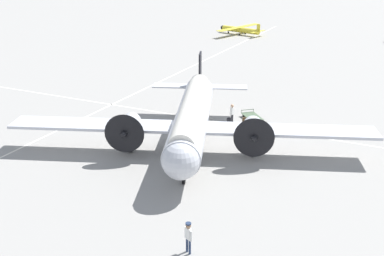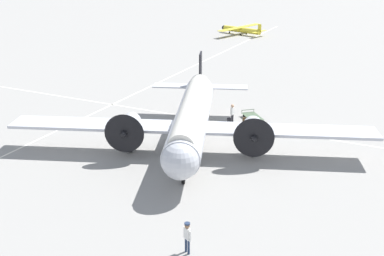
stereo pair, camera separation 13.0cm
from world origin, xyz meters
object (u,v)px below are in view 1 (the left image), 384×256
Objects in this scene: suitcase_upright_spare at (245,121)px; crew_foreground at (188,234)px; suitcase_near_door at (229,121)px; baggage_cart at (252,116)px; passenger_boarding at (232,112)px; light_aircraft_distant at (239,29)px; airliner_main at (192,119)px.

crew_foreground is at bearing -78.38° from suitcase_upright_spare.
suitcase_near_door is at bearing -154.24° from suitcase_upright_spare.
baggage_cart is (1.40, 1.83, 0.02)m from suitcase_near_door.
passenger_boarding reaches higher than crew_foreground.
passenger_boarding reaches higher than suitcase_upright_spare.
crew_foreground is at bearing 123.82° from light_aircraft_distant.
passenger_boarding is 0.82m from suitcase_near_door.
suitcase_upright_spare is (0.98, 0.49, -0.79)m from passenger_boarding.
suitcase_upright_spare is at bearing 126.62° from light_aircraft_distant.
suitcase_upright_spare is at bearing -50.66° from baggage_cart.
baggage_cart is at bearing 52.62° from suitcase_near_door.
airliner_main is 14.96× the size of crew_foreground.
airliner_main reaches higher than baggage_cart.
suitcase_upright_spare is at bearing 25.76° from suitcase_near_door.
passenger_boarding is 0.68× the size of baggage_cart.
light_aircraft_distant reaches higher than suitcase_near_door.
suitcase_near_door is 2.30m from baggage_cart.
passenger_boarding is (0.63, 6.43, -1.35)m from airliner_main.
suitcase_upright_spare is 0.05× the size of light_aircraft_distant.
crew_foreground is 20.01m from baggage_cart.
passenger_boarding reaches higher than baggage_cart.
suitcase_near_door is at bearing 134.92° from crew_foreground.
baggage_cart is (1.82, 8.17, -2.12)m from airliner_main.
light_aircraft_distant is (-14.89, 42.28, 0.59)m from suitcase_near_door.
airliner_main reaches higher than crew_foreground.
light_aircraft_distant reaches higher than passenger_boarding.
crew_foreground is 0.97× the size of passenger_boarding.
light_aircraft_distant is (-15.10, 42.19, -0.20)m from passenger_boarding.
passenger_boarding is at bearing -75.61° from baggage_cart.
light_aircraft_distant is (-16.29, 40.45, 0.57)m from baggage_cart.
light_aircraft_distant is (-19.87, 60.13, -0.19)m from crew_foreground.
baggage_cart is at bearing 80.58° from suitcase_upright_spare.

